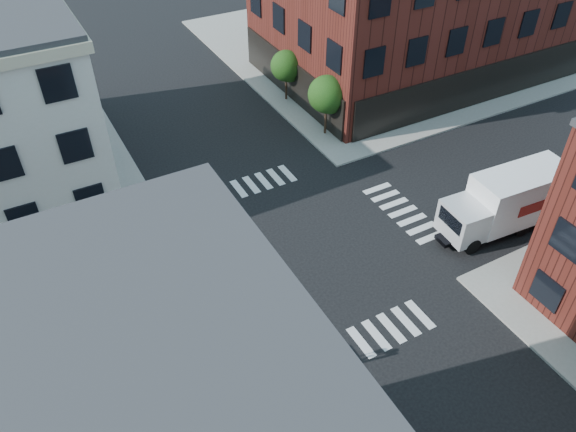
# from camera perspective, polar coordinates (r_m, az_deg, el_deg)

# --- Properties ---
(ground) EXTENTS (120.00, 120.00, 0.00)m
(ground) POSITION_cam_1_polar(r_m,az_deg,el_deg) (32.13, 1.70, -3.36)
(ground) COLOR black
(ground) RESTS_ON ground
(sidewalk_ne) EXTENTS (30.00, 30.00, 0.15)m
(sidewalk_ne) POSITION_cam_1_polar(r_m,az_deg,el_deg) (57.11, 9.78, 16.72)
(sidewalk_ne) COLOR gray
(sidewalk_ne) RESTS_ON ground
(tree_near) EXTENTS (2.69, 2.69, 4.49)m
(tree_near) POSITION_cam_1_polar(r_m,az_deg,el_deg) (40.54, 4.05, 12.07)
(tree_near) COLOR black
(tree_near) RESTS_ON ground
(tree_far) EXTENTS (2.43, 2.43, 4.07)m
(tree_far) POSITION_cam_1_polar(r_m,az_deg,el_deg) (45.28, -0.11, 14.87)
(tree_far) COLOR black
(tree_far) RESTS_ON ground
(signal_pole) EXTENTS (1.29, 1.24, 4.60)m
(signal_pole) POSITION_cam_1_polar(r_m,az_deg,el_deg) (23.96, -4.28, -13.30)
(signal_pole) COLOR black
(signal_pole) RESTS_ON ground
(box_truck) EXTENTS (8.27, 2.97, 3.68)m
(box_truck) POSITION_cam_1_polar(r_m,az_deg,el_deg) (34.79, 21.47, 1.43)
(box_truck) COLOR white
(box_truck) RESTS_ON ground
(traffic_cone) EXTENTS (0.47, 0.47, 0.79)m
(traffic_cone) POSITION_cam_1_polar(r_m,az_deg,el_deg) (26.72, -2.90, -14.19)
(traffic_cone) COLOR red
(traffic_cone) RESTS_ON ground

